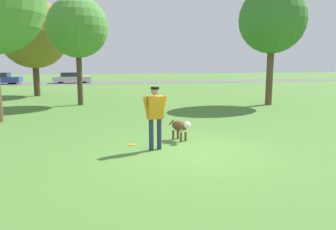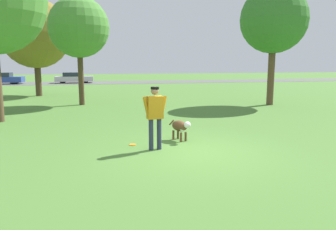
# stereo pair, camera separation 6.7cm
# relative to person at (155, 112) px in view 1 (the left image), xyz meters

# --- Properties ---
(ground_plane) EXTENTS (120.00, 120.00, 0.00)m
(ground_plane) POSITION_rel_person_xyz_m (0.98, -0.49, -1.06)
(ground_plane) COLOR #4C7A33
(far_road_strip) EXTENTS (120.00, 6.00, 0.01)m
(far_road_strip) POSITION_rel_person_xyz_m (0.98, 30.89, -1.06)
(far_road_strip) COLOR #5B5B59
(far_road_strip) RESTS_ON ground_plane
(person) EXTENTS (0.71, 0.29, 1.77)m
(person) POSITION_rel_person_xyz_m (0.00, 0.00, 0.00)
(person) COLOR #2D334C
(person) RESTS_ON ground_plane
(dog) EXTENTS (0.58, 0.98, 0.66)m
(dog) POSITION_rel_person_xyz_m (0.96, 0.89, -0.62)
(dog) COLOR brown
(dog) RESTS_ON ground_plane
(frisbee) EXTENTS (0.21, 0.21, 0.02)m
(frisbee) POSITION_rel_person_xyz_m (-0.57, 0.65, -1.05)
(frisbee) COLOR orange
(frisbee) RESTS_ON ground_plane
(tree_near_right) EXTENTS (3.73, 3.73, 6.63)m
(tree_near_right) POSITION_rel_person_xyz_m (8.14, 8.27, 3.68)
(tree_near_right) COLOR brown
(tree_near_right) RESTS_ON ground_plane
(tree_far_left) EXTENTS (4.86, 4.86, 6.84)m
(tree_far_left) POSITION_rel_person_xyz_m (-5.74, 16.32, 3.34)
(tree_far_left) COLOR #4C3826
(tree_far_left) RESTS_ON ground_plane
(tree_mid_center) EXTENTS (3.37, 3.37, 6.04)m
(tree_mid_center) POSITION_rel_person_xyz_m (-2.46, 10.50, 3.27)
(tree_mid_center) COLOR #4C3826
(tree_mid_center) RESTS_ON ground_plane
(parked_car_silver) EXTENTS (4.27, 1.88, 1.24)m
(parked_car_silver) POSITION_rel_person_xyz_m (-4.24, 30.89, -0.45)
(parked_car_silver) COLOR #B7B7BC
(parked_car_silver) RESTS_ON ground_plane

